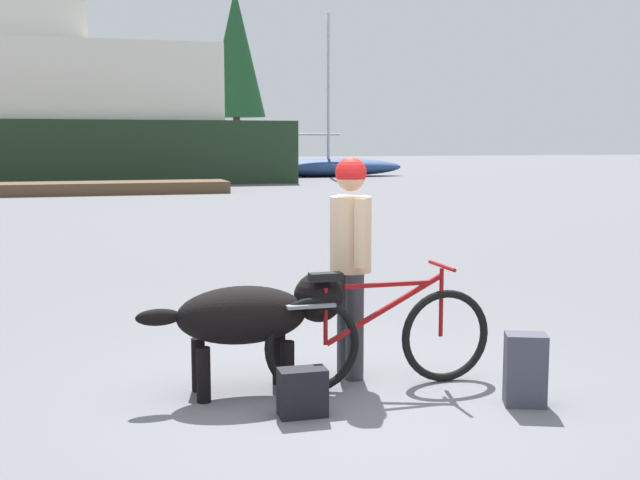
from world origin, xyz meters
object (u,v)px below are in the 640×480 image
object	(u,v)px
dog	(255,315)
handbag_pannier	(302,392)
bicycle	(379,337)
sailboat_moored	(328,167)
person_cyclist	(351,246)
backpack	(525,370)

from	to	relation	value
dog	handbag_pannier	distance (m)	0.75
bicycle	handbag_pannier	bearing A→B (deg)	-147.73
dog	sailboat_moored	distance (m)	34.68
handbag_pannier	person_cyclist	bearing A→B (deg)	53.05
backpack	sailboat_moored	bearing A→B (deg)	75.41
dog	backpack	bearing A→B (deg)	-25.21
backpack	sailboat_moored	distance (m)	34.98
sailboat_moored	bicycle	bearing A→B (deg)	-106.21
bicycle	sailboat_moored	world-z (taller)	sailboat_moored
handbag_pannier	sailboat_moored	bearing A→B (deg)	72.89
person_cyclist	handbag_pannier	distance (m)	1.32
dog	backpack	world-z (taller)	dog
bicycle	person_cyclist	size ratio (longest dim) A/B	1.03
handbag_pannier	bicycle	bearing A→B (deg)	32.27
dog	handbag_pannier	world-z (taller)	dog
person_cyclist	backpack	distance (m)	1.59
person_cyclist	sailboat_moored	xyz separation A→B (m)	(9.76, 32.84, -0.54)
handbag_pannier	sailboat_moored	distance (m)	35.20
bicycle	person_cyclist	distance (m)	0.74
person_cyclist	dog	bearing A→B (deg)	-166.17
person_cyclist	dog	xyz separation A→B (m)	(-0.79, -0.19, -0.45)
handbag_pannier	sailboat_moored	world-z (taller)	sailboat_moored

